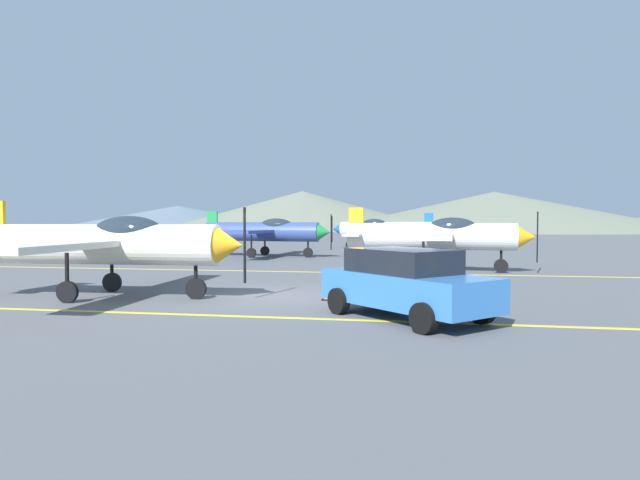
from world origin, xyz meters
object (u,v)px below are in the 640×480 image
Objects in this scene: airplane_back at (382,229)px; traffic_cone_front at (329,290)px; car_sedan at (405,283)px; airplane_far at (266,231)px; airplane_near at (108,243)px; traffic_cone_side at (446,283)px; airplane_mid at (437,235)px.

traffic_cone_front is at bearing -89.45° from airplane_back.
car_sedan is at bearing -49.28° from traffic_cone_front.
traffic_cone_front is at bearing -68.81° from airplane_far.
airplane_near reaches higher than traffic_cone_side.
airplane_far is (-10.24, 8.19, 0.00)m from airplane_mid.
airplane_mid is 1.00× the size of airplane_far.
airplane_near is 1.00× the size of airplane_mid.
traffic_cone_front is (0.27, -28.33, -1.33)m from airplane_back.
airplane_near is 10.52m from traffic_cone_side.
airplane_back is 2.23× the size of car_sedan.
airplane_back is at bearing 100.99° from airplane_mid.
traffic_cone_front is (-3.39, -9.48, -1.33)m from airplane_mid.
airplane_near is 14.15m from airplane_mid.
airplane_far is at bearing 141.34° from airplane_mid.
car_sedan is 5.29m from traffic_cone_side.
airplane_mid is 16.31× the size of traffic_cone_front.
car_sedan is (8.77, -1.99, -0.78)m from airplane_near.
traffic_cone_front is 4.24m from traffic_cone_side.
airplane_back is at bearing 58.34° from airplane_far.
airplane_far reaches higher than traffic_cone_side.
car_sedan is at bearing -12.81° from airplane_near.
airplane_far is 18.33m from traffic_cone_side.
airplane_near is at bearing -102.23° from airplane_back.
traffic_cone_front is at bearing 5.24° from airplane_near.
airplane_back is 28.37m from traffic_cone_front.
airplane_back is at bearing 77.77° from airplane_near.
car_sedan is (2.50, -30.93, -0.78)m from airplane_back.
airplane_near is 16.27× the size of traffic_cone_side.
airplane_far is (-0.31, 18.27, 0.00)m from airplane_near.
airplane_back is 31.04m from car_sedan.
airplane_near is 9.03m from car_sedan.
airplane_far reaches higher than traffic_cone_front.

